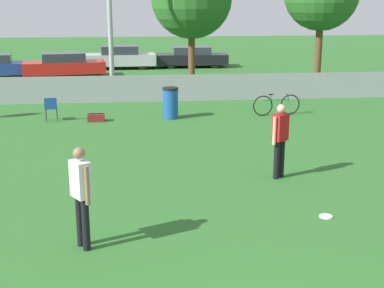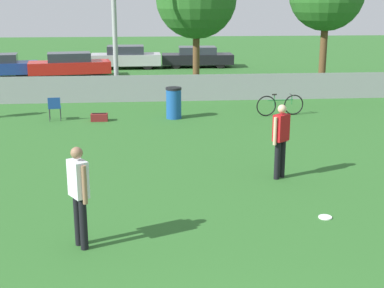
{
  "view_description": "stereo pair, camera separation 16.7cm",
  "coord_description": "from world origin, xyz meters",
  "px_view_note": "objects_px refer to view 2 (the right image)",
  "views": [
    {
      "loc": [
        -1.25,
        -3.89,
        4.03
      ],
      "look_at": [
        -0.05,
        7.17,
        1.05
      ],
      "focal_mm": 50.0,
      "sensor_mm": 36.0,
      "label": 1
    },
    {
      "loc": [
        -1.08,
        -3.9,
        4.03
      ],
      "look_at": [
        -0.05,
        7.17,
        1.05
      ],
      "focal_mm": 50.0,
      "sensor_mm": 36.0,
      "label": 2
    }
  ],
  "objects_px": {
    "player_receiver_white": "(79,191)",
    "player_defender_red": "(281,136)",
    "frisbee_disc": "(325,217)",
    "bicycle_sideline": "(280,105)",
    "trash_bin": "(174,103)",
    "parked_car_red": "(70,65)",
    "parked_car_silver": "(126,57)",
    "folding_chair_sideline": "(54,106)",
    "parked_car_dark": "(197,57)",
    "gear_bag_sideline": "(99,117)"
  },
  "relations": [
    {
      "from": "player_receiver_white",
      "to": "player_defender_red",
      "type": "distance_m",
      "value": 5.35
    },
    {
      "from": "frisbee_disc",
      "to": "bicycle_sideline",
      "type": "relative_size",
      "value": 0.15
    },
    {
      "from": "frisbee_disc",
      "to": "bicycle_sideline",
      "type": "bearing_deg",
      "value": 80.89
    },
    {
      "from": "player_receiver_white",
      "to": "trash_bin",
      "type": "height_order",
      "value": "player_receiver_white"
    },
    {
      "from": "player_defender_red",
      "to": "frisbee_disc",
      "type": "relative_size",
      "value": 6.69
    },
    {
      "from": "player_receiver_white",
      "to": "parked_car_red",
      "type": "bearing_deg",
      "value": 156.11
    },
    {
      "from": "bicycle_sideline",
      "to": "parked_car_silver",
      "type": "bearing_deg",
      "value": 105.3
    },
    {
      "from": "player_receiver_white",
      "to": "parked_car_red",
      "type": "xyz_separation_m",
      "value": [
        -2.87,
        21.4,
        -0.36
      ]
    },
    {
      "from": "frisbee_disc",
      "to": "folding_chair_sideline",
      "type": "height_order",
      "value": "folding_chair_sideline"
    },
    {
      "from": "player_defender_red",
      "to": "frisbee_disc",
      "type": "xyz_separation_m",
      "value": [
        0.29,
        -2.43,
        -1.0
      ]
    },
    {
      "from": "frisbee_disc",
      "to": "folding_chair_sideline",
      "type": "bearing_deg",
      "value": 125.0
    },
    {
      "from": "trash_bin",
      "to": "parked_car_silver",
      "type": "height_order",
      "value": "parked_car_silver"
    },
    {
      "from": "parked_car_red",
      "to": "parked_car_dark",
      "type": "relative_size",
      "value": 1.02
    },
    {
      "from": "bicycle_sideline",
      "to": "parked_car_dark",
      "type": "bearing_deg",
      "value": 88.97
    },
    {
      "from": "gear_bag_sideline",
      "to": "player_receiver_white",
      "type": "bearing_deg",
      "value": -87.47
    },
    {
      "from": "folding_chair_sideline",
      "to": "trash_bin",
      "type": "relative_size",
      "value": 0.75
    },
    {
      "from": "player_defender_red",
      "to": "frisbee_disc",
      "type": "bearing_deg",
      "value": -122.69
    },
    {
      "from": "player_defender_red",
      "to": "folding_chair_sideline",
      "type": "relative_size",
      "value": 2.11
    },
    {
      "from": "player_defender_red",
      "to": "parked_car_silver",
      "type": "xyz_separation_m",
      "value": [
        -4.15,
        21.68,
        -0.32
      ]
    },
    {
      "from": "folding_chair_sideline",
      "to": "parked_car_silver",
      "type": "distance_m",
      "value": 14.97
    },
    {
      "from": "frisbee_disc",
      "to": "gear_bag_sideline",
      "type": "height_order",
      "value": "gear_bag_sideline"
    },
    {
      "from": "parked_car_silver",
      "to": "bicycle_sideline",
      "type": "bearing_deg",
      "value": -68.67
    },
    {
      "from": "parked_car_red",
      "to": "parked_car_silver",
      "type": "distance_m",
      "value": 4.62
    },
    {
      "from": "frisbee_disc",
      "to": "gear_bag_sideline",
      "type": "xyz_separation_m",
      "value": [
        -4.97,
        9.08,
        0.12
      ]
    },
    {
      "from": "player_defender_red",
      "to": "bicycle_sideline",
      "type": "xyz_separation_m",
      "value": [
        1.8,
        6.98,
        -0.63
      ]
    },
    {
      "from": "parked_car_red",
      "to": "player_defender_red",
      "type": "bearing_deg",
      "value": -77.14
    },
    {
      "from": "player_receiver_white",
      "to": "parked_car_dark",
      "type": "height_order",
      "value": "player_receiver_white"
    },
    {
      "from": "player_defender_red",
      "to": "bicycle_sideline",
      "type": "bearing_deg",
      "value": 36.1
    },
    {
      "from": "gear_bag_sideline",
      "to": "parked_car_dark",
      "type": "xyz_separation_m",
      "value": [
        4.98,
        15.31,
        0.51
      ]
    },
    {
      "from": "gear_bag_sideline",
      "to": "parked_car_red",
      "type": "relative_size",
      "value": 0.13
    },
    {
      "from": "frisbee_disc",
      "to": "parked_car_dark",
      "type": "relative_size",
      "value": 0.06
    },
    {
      "from": "player_defender_red",
      "to": "parked_car_red",
      "type": "height_order",
      "value": "player_defender_red"
    },
    {
      "from": "folding_chair_sideline",
      "to": "parked_car_silver",
      "type": "height_order",
      "value": "parked_car_silver"
    },
    {
      "from": "frisbee_disc",
      "to": "gear_bag_sideline",
      "type": "distance_m",
      "value": 10.35
    },
    {
      "from": "gear_bag_sideline",
      "to": "parked_car_red",
      "type": "distance_m",
      "value": 11.75
    },
    {
      "from": "frisbee_disc",
      "to": "parked_car_silver",
      "type": "bearing_deg",
      "value": 100.43
    },
    {
      "from": "player_defender_red",
      "to": "bicycle_sideline",
      "type": "relative_size",
      "value": 0.98
    },
    {
      "from": "folding_chair_sideline",
      "to": "gear_bag_sideline",
      "type": "relative_size",
      "value": 1.45
    },
    {
      "from": "frisbee_disc",
      "to": "folding_chair_sideline",
      "type": "relative_size",
      "value": 0.32
    },
    {
      "from": "bicycle_sideline",
      "to": "parked_car_silver",
      "type": "xyz_separation_m",
      "value": [
        -5.95,
        14.7,
        0.3
      ]
    },
    {
      "from": "parked_car_dark",
      "to": "bicycle_sideline",
      "type": "bearing_deg",
      "value": -82.68
    },
    {
      "from": "player_receiver_white",
      "to": "folding_chair_sideline",
      "type": "xyz_separation_m",
      "value": [
        -1.97,
        10.12,
        -0.51
      ]
    },
    {
      "from": "folding_chair_sideline",
      "to": "parked_car_dark",
      "type": "xyz_separation_m",
      "value": [
        6.52,
        15.11,
        0.14
      ]
    },
    {
      "from": "folding_chair_sideline",
      "to": "parked_car_red",
      "type": "height_order",
      "value": "parked_car_red"
    },
    {
      "from": "parked_car_red",
      "to": "parked_car_dark",
      "type": "xyz_separation_m",
      "value": [
        7.42,
        3.82,
        -0.01
      ]
    },
    {
      "from": "player_defender_red",
      "to": "gear_bag_sideline",
      "type": "distance_m",
      "value": 8.18
    },
    {
      "from": "folding_chair_sideline",
      "to": "parked_car_dark",
      "type": "bearing_deg",
      "value": -119.88
    },
    {
      "from": "folding_chair_sideline",
      "to": "parked_car_dark",
      "type": "distance_m",
      "value": 16.45
    },
    {
      "from": "parked_car_red",
      "to": "parked_car_silver",
      "type": "xyz_separation_m",
      "value": [
        2.96,
        3.55,
        0.03
      ]
    },
    {
      "from": "frisbee_disc",
      "to": "bicycle_sideline",
      "type": "xyz_separation_m",
      "value": [
        1.51,
        9.42,
        0.37
      ]
    }
  ]
}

